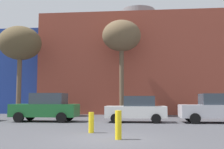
{
  "coord_description": "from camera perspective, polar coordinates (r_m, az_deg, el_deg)",
  "views": [
    {
      "loc": [
        1.2,
        -10.43,
        1.47
      ],
      "look_at": [
        -0.72,
        9.47,
        3.28
      ],
      "focal_mm": 44.17,
      "sensor_mm": 36.0,
      "label": 1
    }
  ],
  "objects": [
    {
      "name": "parked_car_1",
      "position": [
        19.08,
        -13.48,
        -6.64
      ],
      "size": [
        4.35,
        2.13,
        1.89
      ],
      "rotation": [
        0.0,
        0.0,
        3.14
      ],
      "color": "#1E662D",
      "rests_on": "ground_plane"
    },
    {
      "name": "parked_car_3",
      "position": [
        18.68,
        20.55,
        -6.56
      ],
      "size": [
        4.24,
        2.08,
        1.84
      ],
      "rotation": [
        0.0,
        0.0,
        3.14
      ],
      "color": "silver",
      "rests_on": "ground_plane"
    },
    {
      "name": "bollard_yellow_1",
      "position": [
        12.42,
        -4.32,
        -9.87
      ],
      "size": [
        0.24,
        0.24,
        0.91
      ],
      "primitive_type": "cylinder",
      "color": "yellow",
      "rests_on": "ground_plane"
    },
    {
      "name": "ground_plane",
      "position": [
        10.61,
        -1.06,
        -13.16
      ],
      "size": [
        200.0,
        200.0,
        0.0
      ],
      "primitive_type": "plane",
      "color": "#47474C"
    },
    {
      "name": "parked_car_2",
      "position": [
        18.05,
        5.12,
        -7.16
      ],
      "size": [
        3.9,
        1.91,
        1.69
      ],
      "rotation": [
        0.0,
        0.0,
        3.14
      ],
      "color": "white",
      "rests_on": "ground_plane"
    },
    {
      "name": "bare_tree_1",
      "position": [
        26.57,
        -18.47,
        6.01
      ],
      "size": [
        3.83,
        3.83,
        8.11
      ],
      "color": "brown",
      "rests_on": "ground_plane"
    },
    {
      "name": "building_backdrop",
      "position": [
        33.02,
        5.57,
        0.93
      ],
      "size": [
        32.95,
        12.32,
        12.26
      ],
      "color": "brown",
      "rests_on": "ground_plane"
    },
    {
      "name": "bollard_yellow_0",
      "position": [
        10.36,
        1.32,
        -10.39
      ],
      "size": [
        0.24,
        0.24,
        1.06
      ],
      "primitive_type": "cylinder",
      "color": "yellow",
      "rests_on": "ground_plane"
    },
    {
      "name": "bare_tree_0",
      "position": [
        25.33,
        1.98,
        7.76
      ],
      "size": [
        3.53,
        3.53,
        8.67
      ],
      "color": "brown",
      "rests_on": "ground_plane"
    }
  ]
}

